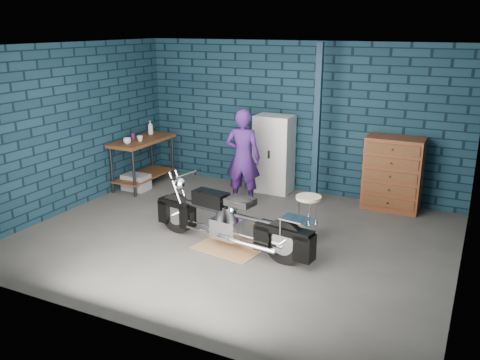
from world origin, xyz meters
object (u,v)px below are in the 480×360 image
Objects in this scene: storage_bin at (136,182)px; locker at (274,154)px; tool_chest at (393,174)px; motorcycle at (230,216)px; person at (243,157)px; workbench at (143,162)px; shop_stool at (308,218)px.

locker is (2.33, 1.04, 0.56)m from storage_bin.
locker is 2.12m from tool_chest.
person reaches higher than motorcycle.
locker is (2.35, 0.76, 0.25)m from workbench.
storage_bin is at bearing 167.86° from shop_stool.
workbench is at bearing 163.74° from shop_stool.
tool_chest reaches higher than motorcycle.
motorcycle reaches higher than storage_bin.
person is (2.15, -0.10, 0.37)m from workbench.
shop_stool reaches higher than storage_bin.
workbench is at bearing -162.10° from locker.
person is 1.35× the size of tool_chest.
tool_chest is at bearing -170.06° from person.
motorcycle is at bearing -28.80° from storage_bin.
motorcycle reaches higher than shop_stool.
tool_chest is 1.85× the size of shop_stool.
storage_bin is (-2.13, -0.18, -0.68)m from person.
tool_chest is at bearing 64.83° from motorcycle.
tool_chest is (2.12, 0.00, -0.10)m from locker.
shop_stool is at bearing -54.73° from locker.
person is (-0.63, 1.69, 0.35)m from motorcycle.
motorcycle is 3.27× the size of shop_stool.
locker is at bearing 107.77° from motorcycle.
locker reaches higher than motorcycle.
motorcycle is 1.84m from person.
person is 1.84m from shop_stool.
shop_stool is (0.87, 0.74, -0.14)m from motorcycle.
motorcycle is 1.30× the size of person.
person is 0.90m from locker.
workbench is 0.42m from storage_bin.
storage_bin is at bearing 159.61° from motorcycle.
locker is at bearing -113.80° from person.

